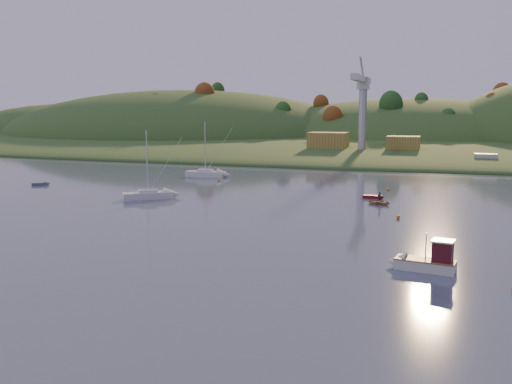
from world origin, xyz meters
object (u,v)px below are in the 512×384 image
(canoe, at_px, (380,202))
(red_tender, at_px, (376,197))
(sailboat_near, at_px, (148,195))
(grey_dinghy, at_px, (43,184))
(fishing_boat, at_px, (421,260))
(sailboat_far, at_px, (206,173))

(canoe, height_order, red_tender, red_tender)
(sailboat_near, xyz_separation_m, grey_dinghy, (-26.66, 8.37, -0.47))
(canoe, height_order, grey_dinghy, grey_dinghy)
(fishing_boat, height_order, grey_dinghy, fishing_boat)
(fishing_boat, relative_size, sailboat_near, 0.59)
(sailboat_far, relative_size, red_tender, 3.29)
(fishing_boat, height_order, red_tender, fishing_boat)
(sailboat_far, height_order, red_tender, sailboat_far)
(canoe, relative_size, grey_dinghy, 1.03)
(sailboat_far, bearing_deg, canoe, -33.99)
(fishing_boat, distance_m, sailboat_near, 51.27)
(sailboat_far, bearing_deg, red_tender, -28.34)
(canoe, distance_m, grey_dinghy, 62.48)
(sailboat_near, relative_size, red_tender, 3.13)
(sailboat_near, distance_m, grey_dinghy, 27.95)
(sailboat_far, distance_m, canoe, 45.05)
(canoe, xyz_separation_m, grey_dinghy, (-62.45, 2.08, -0.11))
(sailboat_far, height_order, canoe, sailboat_far)
(canoe, xyz_separation_m, red_tender, (-1.09, 5.45, -0.11))
(fishing_boat, height_order, sailboat_far, sailboat_far)
(sailboat_near, bearing_deg, grey_dinghy, 126.21)
(sailboat_near, xyz_separation_m, red_tender, (34.70, 11.74, -0.47))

